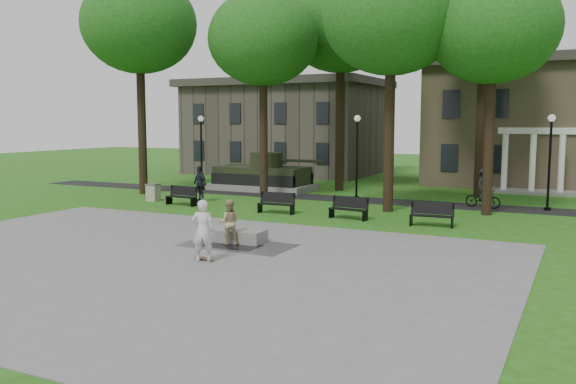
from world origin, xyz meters
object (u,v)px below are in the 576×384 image
(cyclist, at_px, (483,192))
(park_bench_0, at_px, (182,195))
(trash_bin, at_px, (153,192))
(skateboarder, at_px, (203,231))
(friend_watching, at_px, (229,222))
(concrete_block, at_px, (235,235))

(cyclist, bearing_deg, park_bench_0, 125.24)
(cyclist, height_order, trash_bin, cyclist)
(skateboarder, bearing_deg, friend_watching, -100.75)
(friend_watching, bearing_deg, trash_bin, -71.63)
(park_bench_0, bearing_deg, friend_watching, -39.91)
(cyclist, bearing_deg, trash_bin, 120.05)
(friend_watching, relative_size, cyclist, 0.79)
(friend_watching, relative_size, park_bench_0, 0.88)
(concrete_block, height_order, trash_bin, trash_bin)
(concrete_block, height_order, park_bench_0, park_bench_0)
(friend_watching, relative_size, trash_bin, 1.69)
(concrete_block, bearing_deg, skateboarder, -76.94)
(friend_watching, height_order, park_bench_0, friend_watching)
(concrete_block, distance_m, trash_bin, 12.80)
(friend_watching, xyz_separation_m, cyclist, (6.67, 13.74, 0.01))
(friend_watching, bearing_deg, cyclist, -147.71)
(cyclist, relative_size, park_bench_0, 1.11)
(concrete_block, distance_m, cyclist, 14.80)
(friend_watching, bearing_deg, park_bench_0, -77.12)
(park_bench_0, distance_m, trash_bin, 2.57)
(friend_watching, bearing_deg, concrete_block, -113.96)
(skateboarder, bearing_deg, concrete_block, -101.89)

